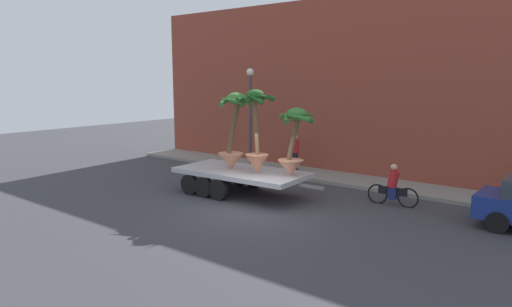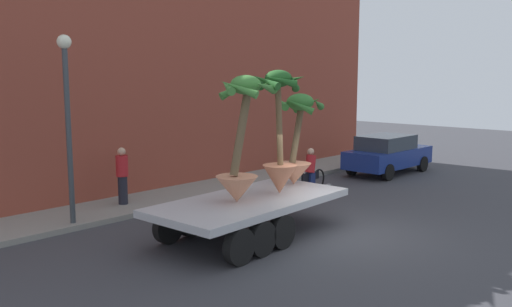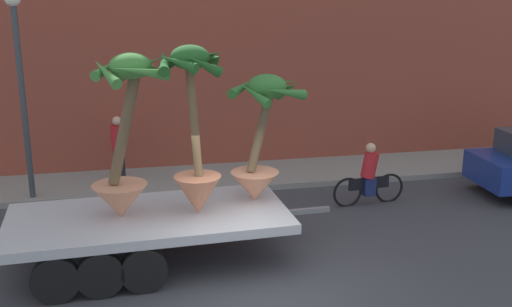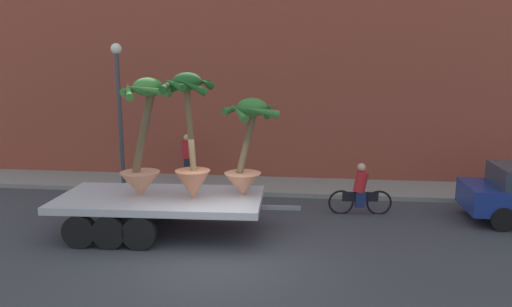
% 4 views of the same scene
% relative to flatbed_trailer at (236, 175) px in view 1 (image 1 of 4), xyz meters
% --- Properties ---
extents(ground_plane, '(60.00, 60.00, 0.00)m').
position_rel_flatbed_trailer_xyz_m(ground_plane, '(2.02, -1.39, -0.76)').
color(ground_plane, '#38383D').
extents(sidewalk, '(24.00, 2.20, 0.15)m').
position_rel_flatbed_trailer_xyz_m(sidewalk, '(2.02, 4.71, -0.68)').
color(sidewalk, gray).
rests_on(sidewalk, ground).
extents(building_facade, '(24.00, 1.20, 8.20)m').
position_rel_flatbed_trailer_xyz_m(building_facade, '(2.02, 6.41, 3.34)').
color(building_facade, brown).
rests_on(building_facade, ground).
extents(flatbed_trailer, '(6.23, 2.68, 0.98)m').
position_rel_flatbed_trailer_xyz_m(flatbed_trailer, '(0.00, 0.00, 0.00)').
color(flatbed_trailer, '#B7BABF').
rests_on(flatbed_trailer, ground).
extents(potted_palm_rear, '(1.27, 1.31, 3.13)m').
position_rel_flatbed_trailer_xyz_m(potted_palm_rear, '(1.12, -0.16, 1.65)').
color(potted_palm_rear, '#C17251').
rests_on(potted_palm_rear, flatbed_trailer).
extents(potted_palm_middle, '(1.48, 1.44, 3.00)m').
position_rel_flatbed_trailer_xyz_m(potted_palm_middle, '(-0.13, -0.03, 1.55)').
color(potted_palm_middle, tan).
rests_on(potted_palm_middle, flatbed_trailer).
extents(potted_palm_front, '(1.50, 1.53, 2.50)m').
position_rel_flatbed_trailer_xyz_m(potted_palm_front, '(2.45, 0.34, 1.42)').
color(potted_palm_front, tan).
rests_on(potted_palm_front, flatbed_trailer).
extents(cyclist, '(1.84, 0.38, 1.54)m').
position_rel_flatbed_trailer_xyz_m(cyclist, '(5.50, 2.18, -0.09)').
color(cyclist, black).
rests_on(cyclist, ground).
extents(pedestrian_near_gate, '(0.36, 0.36, 1.71)m').
position_rel_flatbed_trailer_xyz_m(pedestrian_near_gate, '(-0.33, 4.75, 0.29)').
color(pedestrian_near_gate, black).
rests_on(pedestrian_near_gate, sidewalk).
extents(street_lamp, '(0.36, 0.36, 4.83)m').
position_rel_flatbed_trailer_xyz_m(street_lamp, '(-2.40, 3.91, 2.47)').
color(street_lamp, '#383D42').
rests_on(street_lamp, sidewalk).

